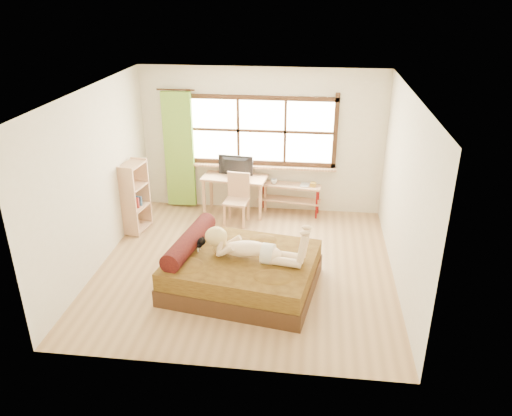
# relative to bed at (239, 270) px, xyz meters

# --- Properties ---
(floor) EXTENTS (4.50, 4.50, 0.00)m
(floor) POSITION_rel_bed_xyz_m (0.01, 0.56, -0.28)
(floor) COLOR #9E754C
(floor) RESTS_ON ground
(ceiling) EXTENTS (4.50, 4.50, 0.00)m
(ceiling) POSITION_rel_bed_xyz_m (0.01, 0.56, 2.42)
(ceiling) COLOR white
(ceiling) RESTS_ON wall_back
(wall_back) EXTENTS (4.50, 0.00, 4.50)m
(wall_back) POSITION_rel_bed_xyz_m (0.01, 2.81, 1.07)
(wall_back) COLOR silver
(wall_back) RESTS_ON floor
(wall_front) EXTENTS (4.50, 0.00, 4.50)m
(wall_front) POSITION_rel_bed_xyz_m (0.01, -1.69, 1.07)
(wall_front) COLOR silver
(wall_front) RESTS_ON floor
(wall_left) EXTENTS (0.00, 4.50, 4.50)m
(wall_left) POSITION_rel_bed_xyz_m (-2.24, 0.56, 1.07)
(wall_left) COLOR silver
(wall_left) RESTS_ON floor
(wall_right) EXTENTS (0.00, 4.50, 4.50)m
(wall_right) POSITION_rel_bed_xyz_m (2.26, 0.56, 1.07)
(wall_right) COLOR silver
(wall_right) RESTS_ON floor
(window) EXTENTS (2.80, 0.16, 1.46)m
(window) POSITION_rel_bed_xyz_m (0.01, 2.78, 1.23)
(window) COLOR #FFEDBF
(window) RESTS_ON wall_back
(curtain) EXTENTS (0.55, 0.10, 2.20)m
(curtain) POSITION_rel_bed_xyz_m (-1.54, 2.69, 0.87)
(curtain) COLOR #4A8D26
(curtain) RESTS_ON wall_back
(bed) EXTENTS (2.28, 1.94, 0.78)m
(bed) POSITION_rel_bed_xyz_m (0.00, 0.00, 0.00)
(bed) COLOR #33200F
(bed) RESTS_ON floor
(woman) EXTENTS (1.48, 0.64, 0.61)m
(woman) POSITION_rel_bed_xyz_m (0.20, -0.06, 0.54)
(woman) COLOR beige
(woman) RESTS_ON bed
(kitten) EXTENTS (0.32, 0.17, 0.24)m
(kitten) POSITION_rel_bed_xyz_m (-0.67, 0.09, 0.36)
(kitten) COLOR black
(kitten) RESTS_ON bed
(desk) EXTENTS (1.23, 0.67, 0.74)m
(desk) POSITION_rel_bed_xyz_m (-0.46, 2.51, 0.36)
(desk) COLOR tan
(desk) RESTS_ON floor
(monitor) EXTENTS (0.66, 0.16, 0.38)m
(monitor) POSITION_rel_bed_xyz_m (-0.46, 2.56, 0.65)
(monitor) COLOR black
(monitor) RESTS_ON desk
(chair) EXTENTS (0.46, 0.46, 0.92)m
(chair) POSITION_rel_bed_xyz_m (-0.35, 2.15, 0.24)
(chair) COLOR tan
(chair) RESTS_ON floor
(pipe_shelf) EXTENTS (1.20, 0.44, 0.66)m
(pipe_shelf) POSITION_rel_bed_xyz_m (0.58, 2.63, 0.15)
(pipe_shelf) COLOR tan
(pipe_shelf) RESTS_ON floor
(cup) EXTENTS (0.13, 0.13, 0.09)m
(cup) POSITION_rel_bed_xyz_m (0.27, 2.63, 0.35)
(cup) COLOR gray
(cup) RESTS_ON pipe_shelf
(book) EXTENTS (0.19, 0.24, 0.02)m
(book) POSITION_rel_bed_xyz_m (0.77, 2.63, 0.32)
(book) COLOR gray
(book) RESTS_ON pipe_shelf
(bookshelf) EXTENTS (0.39, 0.59, 1.26)m
(bookshelf) POSITION_rel_bed_xyz_m (-2.07, 1.59, 0.36)
(bookshelf) COLOR tan
(bookshelf) RESTS_ON floor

